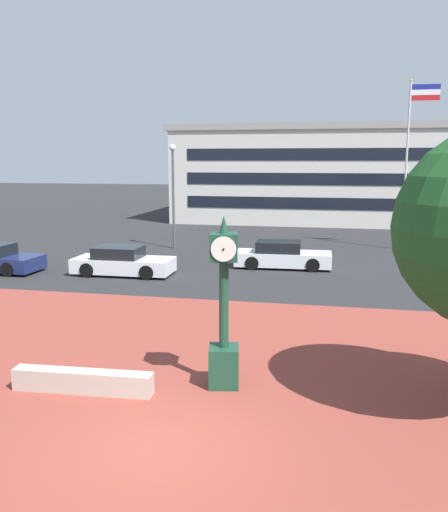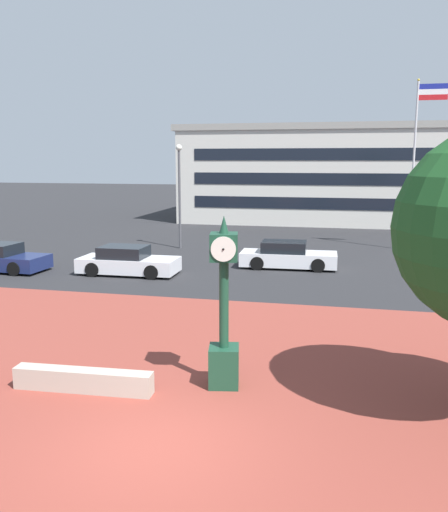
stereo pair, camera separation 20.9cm
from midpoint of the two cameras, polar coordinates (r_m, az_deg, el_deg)
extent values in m
plane|color=#262628|center=(10.46, -6.93, -19.34)|extent=(200.00, 200.00, 0.00)
cube|color=brown|center=(13.19, -2.19, -12.76)|extent=(44.00, 14.36, 0.01)
cube|color=#ADA393|center=(12.81, -14.17, -12.59)|extent=(3.22, 0.56, 0.50)
cube|color=#19422D|center=(12.64, 0.47, -11.54)|extent=(0.79, 0.79, 0.93)
cylinder|color=#19422D|center=(12.17, 0.48, -5.10)|extent=(0.21, 0.21, 2.00)
cube|color=#19422D|center=(11.89, 0.49, 0.98)|extent=(0.71, 0.71, 0.61)
cylinder|color=silver|center=(12.21, 0.53, 1.22)|extent=(0.54, 0.13, 0.54)
sphere|color=black|center=(12.23, 0.54, 1.23)|extent=(0.05, 0.05, 0.05)
cylinder|color=silver|center=(11.58, 0.45, 0.73)|extent=(0.54, 0.13, 0.54)
sphere|color=black|center=(11.56, 0.44, 0.71)|extent=(0.05, 0.05, 0.05)
cone|color=#19422D|center=(11.82, 0.49, 3.36)|extent=(0.21, 0.21, 0.39)
cube|color=silver|center=(26.10, 7.04, -0.29)|extent=(4.62, 1.88, 0.64)
cube|color=black|center=(26.02, 6.57, 0.94)|extent=(2.15, 1.56, 0.56)
cylinder|color=black|center=(26.87, 10.16, -0.34)|extent=(0.65, 0.24, 0.64)
cylinder|color=black|center=(25.29, 10.11, -0.99)|extent=(0.65, 0.24, 0.64)
cylinder|color=black|center=(27.04, 4.16, -0.14)|extent=(0.65, 0.24, 0.64)
cylinder|color=black|center=(25.47, 3.74, -0.77)|extent=(0.65, 0.24, 0.64)
cube|color=navy|center=(27.33, -22.32, -0.51)|extent=(4.54, 2.03, 0.64)
cylinder|color=black|center=(27.23, -18.90, -0.59)|extent=(0.65, 0.25, 0.64)
cylinder|color=black|center=(25.86, -21.02, -1.27)|extent=(0.65, 0.25, 0.64)
cube|color=silver|center=(24.84, -9.76, -0.90)|extent=(4.47, 1.88, 0.64)
cube|color=black|center=(24.82, -10.28, 0.39)|extent=(2.07, 1.59, 0.56)
cylinder|color=black|center=(25.18, -6.12, -0.94)|extent=(0.64, 0.23, 0.64)
cylinder|color=black|center=(23.60, -7.40, -1.71)|extent=(0.64, 0.23, 0.64)
cylinder|color=black|center=(26.16, -11.87, -0.68)|extent=(0.64, 0.23, 0.64)
cylinder|color=black|center=(24.64, -13.47, -1.40)|extent=(0.64, 0.23, 0.64)
cylinder|color=silver|center=(32.39, 19.50, 8.74)|extent=(0.12, 0.12, 9.33)
sphere|color=gold|center=(32.66, 20.01, 17.04)|extent=(0.14, 0.14, 0.14)
cube|color=navy|center=(32.72, 21.43, 16.32)|extent=(1.49, 0.02, 0.29)
cube|color=white|center=(32.69, 21.40, 15.82)|extent=(1.49, 0.02, 0.29)
cube|color=red|center=(32.66, 21.37, 15.32)|extent=(1.49, 0.02, 0.29)
cube|color=beige|center=(48.40, 15.69, 8.05)|extent=(31.21, 13.40, 7.35)
cube|color=gray|center=(48.44, 15.91, 12.69)|extent=(31.84, 13.67, 0.50)
cube|color=black|center=(41.80, 16.01, 5.23)|extent=(28.09, 0.04, 0.90)
cube|color=black|center=(41.70, 16.13, 7.75)|extent=(28.09, 0.04, 0.90)
cube|color=black|center=(41.67, 16.26, 10.27)|extent=(28.09, 0.04, 0.90)
cylinder|color=#4C4C51|center=(31.48, -4.51, 5.91)|extent=(0.14, 0.14, 5.65)
sphere|color=white|center=(31.40, -4.59, 11.32)|extent=(0.36, 0.36, 0.36)
camera|label=1|loc=(0.10, -89.49, 0.09)|focal=37.94mm
camera|label=2|loc=(0.10, 90.51, -0.09)|focal=37.94mm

